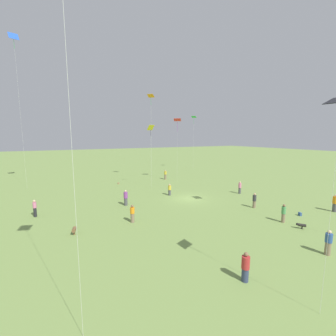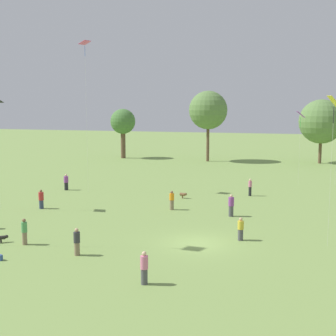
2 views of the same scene
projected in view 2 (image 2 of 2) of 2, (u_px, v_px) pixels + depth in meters
ground_plane at (197, 243)px, 30.84m from camera, size 240.00×240.00×0.00m
tree_0 at (123, 122)px, 78.89m from camera, size 4.22×4.22×8.35m
tree_1 at (208, 110)px, 74.22m from camera, size 6.12×6.12×11.24m
tree_2 at (321, 122)px, 71.74m from camera, size 6.81×6.81×9.87m
person_0 at (241, 229)px, 31.45m from camera, size 0.43×0.43×1.58m
person_1 at (231, 206)px, 38.17m from camera, size 0.63×0.63×1.82m
person_3 at (41, 199)px, 41.01m from camera, size 0.53×0.53×1.71m
person_4 at (250, 187)px, 46.72m from camera, size 0.47×0.47×1.73m
person_5 at (24, 232)px, 30.48m from camera, size 0.52×0.52×1.74m
person_7 at (66, 182)px, 49.94m from camera, size 0.64×0.64×1.72m
person_8 at (77, 242)px, 28.32m from camera, size 0.56×0.56×1.69m
person_9 at (172, 200)px, 40.57m from camera, size 0.58×0.58×1.68m
person_11 at (144, 268)px, 23.74m from camera, size 0.47×0.47×1.74m
kite_5 at (334, 106)px, 29.08m from camera, size 0.87×1.12×9.65m
kite_6 at (301, 116)px, 52.59m from camera, size 1.05×1.24×8.34m
kite_8 at (85, 49)px, 47.03m from camera, size 1.20×1.23×15.44m
dog_0 at (2, 238)px, 30.99m from camera, size 0.70×0.62×0.49m
dog_1 at (183, 194)px, 45.53m from camera, size 0.74×0.42×0.58m
picnic_bag_0 at (0, 257)px, 27.49m from camera, size 0.38×0.29×0.34m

